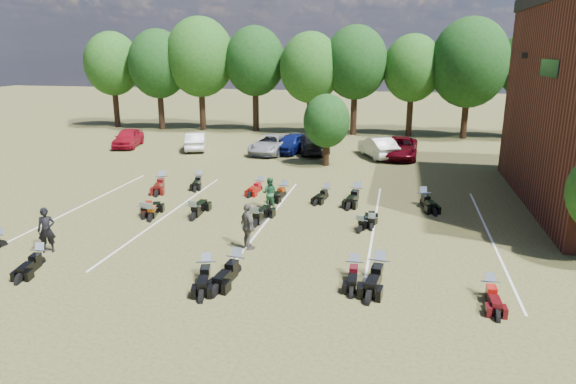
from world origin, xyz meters
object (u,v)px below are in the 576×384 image
(person_black, at_px, (46,230))
(person_grey, at_px, (248,226))
(motorcycle_7, at_px, (144,218))
(motorcycle_14, at_px, (162,187))
(car_4, at_px, (292,143))
(motorcycle_0, at_px, (1,247))
(motorcycle_3, at_px, (236,274))
(car_0, at_px, (128,138))
(person_green, at_px, (270,193))

(person_black, relative_size, person_grey, 0.96)
(motorcycle_7, xyz_separation_m, motorcycle_14, (-1.63, 5.36, 0.00))
(car_4, bearing_deg, motorcycle_7, -87.52)
(motorcycle_7, bearing_deg, motorcycle_0, 31.73)
(person_grey, bearing_deg, person_black, 62.87)
(motorcycle_3, bearing_deg, car_4, 101.97)
(motorcycle_0, height_order, motorcycle_3, motorcycle_3)
(motorcycle_0, distance_m, motorcycle_14, 10.34)
(car_0, height_order, motorcycle_14, car_0)
(car_0, distance_m, person_grey, 25.22)
(motorcycle_0, height_order, motorcycle_14, motorcycle_14)
(motorcycle_0, bearing_deg, person_black, 8.79)
(person_green, xyz_separation_m, person_grey, (0.49, -5.45, 0.15))
(person_green, height_order, person_grey, person_grey)
(motorcycle_7, relative_size, motorcycle_14, 0.85)
(person_green, height_order, motorcycle_3, person_green)
(motorcycle_14, bearing_deg, motorcycle_3, -68.73)
(person_grey, xyz_separation_m, motorcycle_0, (-10.01, -1.99, -0.96))
(motorcycle_7, bearing_deg, person_green, -171.65)
(person_black, xyz_separation_m, motorcycle_7, (1.71, 4.73, -0.92))
(person_black, xyz_separation_m, motorcycle_3, (8.00, -0.40, -0.92))
(person_black, height_order, person_green, person_black)
(motorcycle_0, relative_size, motorcycle_14, 0.82)
(car_4, bearing_deg, motorcycle_14, -99.45)
(motorcycle_3, relative_size, motorcycle_14, 0.97)
(car_0, bearing_deg, motorcycle_7, -71.64)
(person_grey, xyz_separation_m, motorcycle_7, (-6.02, 2.72, -0.96))
(car_4, bearing_deg, person_grey, -68.84)
(person_grey, bearing_deg, motorcycle_0, 59.52)
(person_grey, height_order, motorcycle_14, person_grey)
(person_grey, distance_m, motorcycle_0, 10.25)
(motorcycle_3, bearing_deg, motorcycle_0, -177.10)
(motorcycle_14, bearing_deg, motorcycle_7, -88.84)
(person_grey, bearing_deg, car_0, -2.09)
(person_green, bearing_deg, car_0, -40.94)
(car_4, relative_size, motorcycle_7, 2.09)
(person_grey, distance_m, motorcycle_14, 11.16)
(car_0, height_order, car_4, car_0)
(person_black, bearing_deg, motorcycle_0, 153.18)
(car_4, distance_m, motorcycle_0, 23.30)
(car_4, height_order, motorcycle_0, car_4)
(motorcycle_14, bearing_deg, car_0, 110.90)
(car_4, bearing_deg, motorcycle_3, -68.92)
(person_green, distance_m, motorcycle_7, 6.23)
(person_grey, bearing_deg, motorcycle_3, 144.34)
(car_4, distance_m, person_grey, 20.15)
(motorcycle_3, relative_size, motorcycle_7, 1.14)
(person_green, bearing_deg, motorcycle_0, 38.91)
(motorcycle_0, relative_size, motorcycle_3, 0.84)
(person_black, relative_size, person_green, 1.13)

